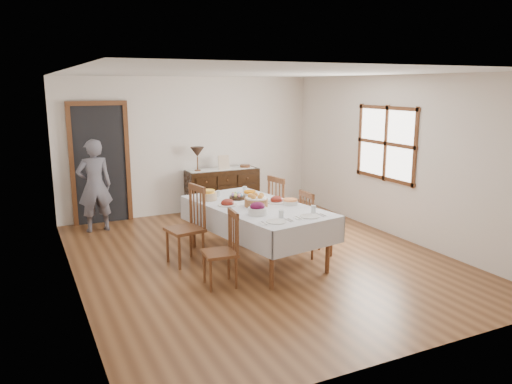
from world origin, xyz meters
name	(u,v)px	position (x,y,z in m)	size (l,w,h in m)	color
ground	(259,257)	(0.00, 0.00, 0.00)	(6.00, 6.00, 0.00)	brown
room_shell	(237,142)	(-0.15, 0.42, 1.64)	(5.02, 6.02, 2.65)	silver
dining_table	(256,212)	(-0.07, -0.04, 0.70)	(1.55, 2.48, 0.79)	silver
chair_left_near	(224,248)	(-0.84, -0.72, 0.48)	(0.43, 0.43, 0.94)	brown
chair_left_far	(188,224)	(-0.97, 0.25, 0.55)	(0.52, 0.52, 1.09)	brown
chair_right_near	(314,223)	(0.76, -0.25, 0.48)	(0.40, 0.40, 0.96)	brown
chair_right_far	(283,208)	(0.71, 0.58, 0.53)	(0.49, 0.49, 1.04)	brown
sideboard	(222,191)	(0.54, 2.72, 0.42)	(1.41, 0.51, 0.84)	black
person	(94,183)	(-1.89, 2.42, 0.84)	(0.53, 0.34, 1.68)	#5D5B66
bread_basket	(256,201)	(-0.09, -0.10, 0.87)	(0.33, 0.33, 0.18)	brown
egg_basket	(237,197)	(-0.15, 0.42, 0.83)	(0.24, 0.24, 0.10)	black
ham_platter_a	(227,203)	(-0.44, 0.12, 0.83)	(0.27, 0.27, 0.11)	silver
ham_platter_b	(277,200)	(0.28, -0.01, 0.82)	(0.33, 0.33, 0.11)	silver
beet_bowl	(257,209)	(-0.27, -0.51, 0.86)	(0.25, 0.25, 0.17)	silver
carrot_bowl	(250,194)	(0.09, 0.51, 0.83)	(0.20, 0.20, 0.09)	silver
pineapple_bowl	(208,195)	(-0.55, 0.56, 0.86)	(0.26, 0.26, 0.15)	tan
casserole_dish	(290,202)	(0.39, -0.21, 0.83)	(0.21, 0.21, 0.08)	silver
butter_dish	(256,207)	(-0.17, -0.26, 0.83)	(0.15, 0.11, 0.07)	silver
setting_left	(278,219)	(-0.18, -0.89, 0.81)	(0.44, 0.31, 0.10)	silver
setting_right	(311,214)	(0.32, -0.86, 0.81)	(0.44, 0.31, 0.10)	silver
glass_far_a	(219,194)	(-0.34, 0.69, 0.84)	(0.06, 0.06, 0.10)	silver
glass_far_b	(245,189)	(0.14, 0.80, 0.84)	(0.07, 0.07, 0.10)	silver
runner	(221,169)	(0.51, 2.74, 0.85)	(1.30, 0.35, 0.01)	white
table_lamp	(197,153)	(0.04, 2.71, 1.20)	(0.26, 0.26, 0.46)	brown
picture_frame	(224,163)	(0.55, 2.67, 0.98)	(0.22, 0.08, 0.28)	#CBB294
deco_bowl	(245,166)	(1.02, 2.71, 0.87)	(0.20, 0.20, 0.06)	brown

